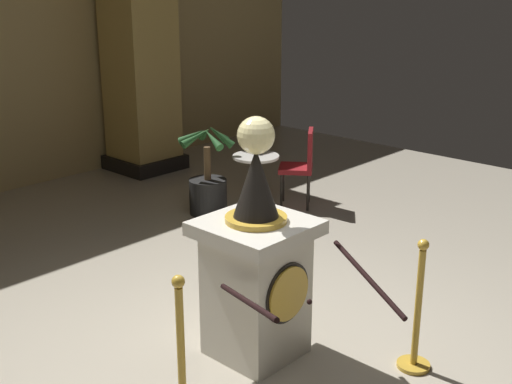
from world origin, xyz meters
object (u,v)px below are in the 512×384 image
Objects in this scene: stanchion_far at (417,324)px; cafe_chair_red at (302,161)px; cafe_table at (256,177)px; pedestal_clock at (256,268)px; potted_palm_right at (208,184)px; stanchion_near at (182,377)px.

cafe_chair_red is at bearing 52.11° from stanchion_far.
stanchion_far is 3.61m from cafe_chair_red.
pedestal_clock is at bearing -137.12° from cafe_table.
stanchion_far is 1.04× the size of cafe_chair_red.
potted_palm_right is 0.58m from cafe_table.
stanchion_near is 3.97m from cafe_table.
cafe_table is (3.20, 2.35, 0.09)m from stanchion_near.
stanchion_far reaches higher than cafe_table.
pedestal_clock is 1.81× the size of stanchion_far.
potted_palm_right is 1.53× the size of cafe_table.
stanchion_far is 0.90× the size of potted_palm_right.
stanchion_far is 1.38× the size of cafe_table.
cafe_table is 0.64m from cafe_chair_red.
stanchion_near is at bearing -143.72° from cafe_table.
cafe_table is at bearing 62.10° from stanchion_far.
pedestal_clock is 1.20m from stanchion_far.
cafe_table is at bearing 160.45° from cafe_chair_red.
cafe_table is (1.62, 3.05, 0.12)m from stanchion_far.
stanchion_near is at bearing -150.61° from cafe_chair_red.
pedestal_clock is 3.07m from cafe_table.
stanchion_far is at bearing -57.38° from pedestal_clock.
stanchion_near is 0.95× the size of potted_palm_right.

